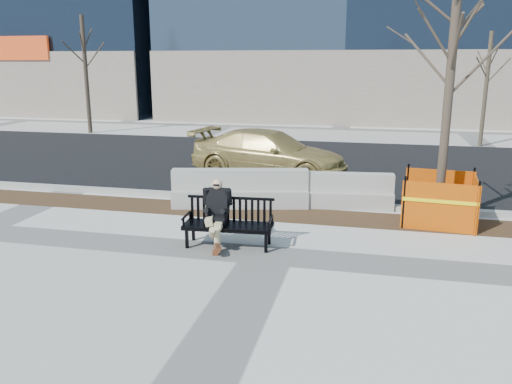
{
  "coord_description": "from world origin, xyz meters",
  "views": [
    {
      "loc": [
        1.77,
        -8.7,
        3.43
      ],
      "look_at": [
        -0.44,
        0.91,
        0.94
      ],
      "focal_mm": 36.42,
      "sensor_mm": 36.0,
      "label": 1
    }
  ],
  "objects_px": {
    "bench": "(229,246)",
    "seated_man": "(217,245)",
    "tree_fence": "(437,222)",
    "jersey_barrier_right": "(329,207)",
    "jersey_barrier_left": "(240,207)",
    "sedan": "(269,176)"
  },
  "relations": [
    {
      "from": "tree_fence",
      "to": "jersey_barrier_right",
      "type": "distance_m",
      "value": 2.52
    },
    {
      "from": "jersey_barrier_left",
      "to": "jersey_barrier_right",
      "type": "relative_size",
      "value": 1.09
    },
    {
      "from": "jersey_barrier_right",
      "to": "seated_man",
      "type": "bearing_deg",
      "value": -126.45
    },
    {
      "from": "bench",
      "to": "seated_man",
      "type": "height_order",
      "value": "seated_man"
    },
    {
      "from": "sedan",
      "to": "jersey_barrier_left",
      "type": "distance_m",
      "value": 3.55
    },
    {
      "from": "tree_fence",
      "to": "sedan",
      "type": "relative_size",
      "value": 1.17
    },
    {
      "from": "seated_man",
      "to": "tree_fence",
      "type": "xyz_separation_m",
      "value": [
        4.28,
        2.45,
        0.0
      ]
    },
    {
      "from": "tree_fence",
      "to": "jersey_barrier_right",
      "type": "bearing_deg",
      "value": 163.56
    },
    {
      "from": "sedan",
      "to": "bench",
      "type": "bearing_deg",
      "value": -163.96
    },
    {
      "from": "bench",
      "to": "tree_fence",
      "type": "distance_m",
      "value": 4.75
    },
    {
      "from": "bench",
      "to": "sedan",
      "type": "distance_m",
      "value": 6.31
    },
    {
      "from": "bench",
      "to": "seated_man",
      "type": "bearing_deg",
      "value": 168.56
    },
    {
      "from": "bench",
      "to": "jersey_barrier_left",
      "type": "xyz_separation_m",
      "value": [
        -0.48,
        2.74,
        0.0
      ]
    },
    {
      "from": "sedan",
      "to": "jersey_barrier_left",
      "type": "relative_size",
      "value": 1.48
    },
    {
      "from": "seated_man",
      "to": "jersey_barrier_left",
      "type": "relative_size",
      "value": 0.39
    },
    {
      "from": "jersey_barrier_right",
      "to": "tree_fence",
      "type": "bearing_deg",
      "value": -22.41
    },
    {
      "from": "tree_fence",
      "to": "jersey_barrier_left",
      "type": "relative_size",
      "value": 1.74
    },
    {
      "from": "tree_fence",
      "to": "jersey_barrier_right",
      "type": "xyz_separation_m",
      "value": [
        -2.42,
        0.71,
        0.0
      ]
    },
    {
      "from": "seated_man",
      "to": "sedan",
      "type": "relative_size",
      "value": 0.26
    },
    {
      "from": "jersey_barrier_left",
      "to": "tree_fence",
      "type": "bearing_deg",
      "value": -16.24
    },
    {
      "from": "jersey_barrier_left",
      "to": "jersey_barrier_right",
      "type": "distance_m",
      "value": 2.16
    },
    {
      "from": "jersey_barrier_left",
      "to": "seated_man",
      "type": "bearing_deg",
      "value": -97.73
    }
  ]
}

